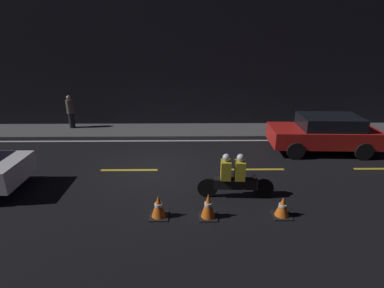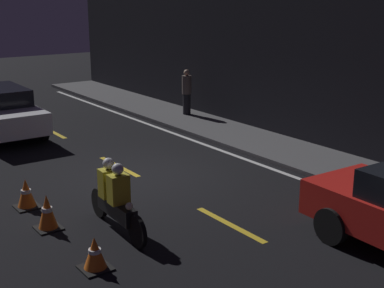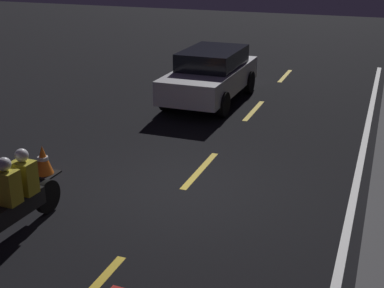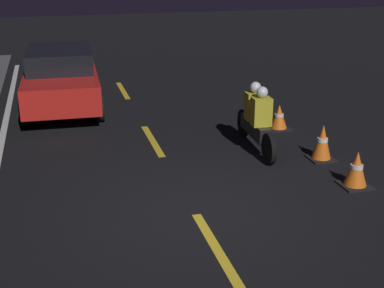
% 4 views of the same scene
% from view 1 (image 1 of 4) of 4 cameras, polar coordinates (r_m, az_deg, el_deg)
% --- Properties ---
extents(ground_plane, '(56.00, 56.00, 0.00)m').
position_cam_1_polar(ground_plane, '(10.69, -6.60, -4.93)').
color(ground_plane, black).
extents(raised_curb, '(28.00, 2.12, 0.13)m').
position_cam_1_polar(raised_curb, '(14.76, -4.97, 2.54)').
color(raised_curb, '#4C4C4F').
rests_on(raised_curb, ground).
extents(building_front, '(28.00, 0.30, 7.76)m').
position_cam_1_polar(building_front, '(15.30, -5.09, 17.71)').
color(building_front, black).
rests_on(building_front, ground).
extents(lane_dash_b, '(2.00, 0.14, 0.01)m').
position_cam_1_polar(lane_dash_b, '(12.52, -32.59, -4.31)').
color(lane_dash_b, gold).
rests_on(lane_dash_b, ground).
extents(lane_dash_c, '(2.00, 0.14, 0.01)m').
position_cam_1_polar(lane_dash_c, '(10.84, -11.88, -4.87)').
color(lane_dash_c, gold).
rests_on(lane_dash_c, ground).
extents(lane_dash_d, '(2.00, 0.14, 0.01)m').
position_cam_1_polar(lane_dash_d, '(10.90, 12.09, -4.75)').
color(lane_dash_d, gold).
rests_on(lane_dash_d, ground).
extents(lane_dash_e, '(2.00, 0.14, 0.01)m').
position_cam_1_polar(lane_dash_e, '(12.67, 32.40, -3.99)').
color(lane_dash_e, gold).
rests_on(lane_dash_e, ground).
extents(lane_solid_kerb, '(25.20, 0.14, 0.01)m').
position_cam_1_polar(lane_solid_kerb, '(13.54, -5.35, 0.61)').
color(lane_solid_kerb, silver).
rests_on(lane_solid_kerb, ground).
extents(taxi_red, '(4.20, 1.99, 1.50)m').
position_cam_1_polar(taxi_red, '(13.13, 23.85, 1.98)').
color(taxi_red, red).
rests_on(taxi_red, ground).
extents(motorcycle, '(2.23, 0.39, 1.37)m').
position_cam_1_polar(motorcycle, '(8.74, 7.98, -6.32)').
color(motorcycle, black).
rests_on(motorcycle, ground).
extents(traffic_cone_near, '(0.50, 0.50, 0.63)m').
position_cam_1_polar(traffic_cone_near, '(7.98, -6.39, -11.75)').
color(traffic_cone_near, black).
rests_on(traffic_cone_near, ground).
extents(traffic_cone_mid, '(0.48, 0.48, 0.69)m').
position_cam_1_polar(traffic_cone_mid, '(7.91, 3.11, -11.70)').
color(traffic_cone_mid, black).
rests_on(traffic_cone_mid, ground).
extents(traffic_cone_far, '(0.49, 0.49, 0.56)m').
position_cam_1_polar(traffic_cone_far, '(8.32, 16.85, -11.39)').
color(traffic_cone_far, black).
rests_on(traffic_cone_far, ground).
extents(pedestrian, '(0.34, 0.34, 1.62)m').
position_cam_1_polar(pedestrian, '(15.95, -22.14, 5.75)').
color(pedestrian, black).
rests_on(pedestrian, raised_curb).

